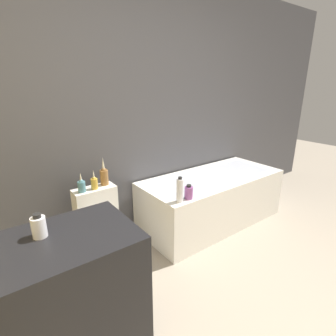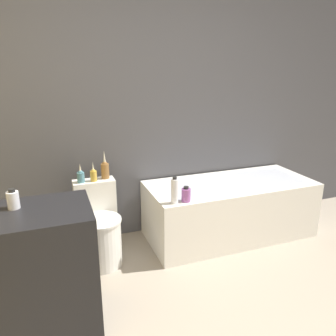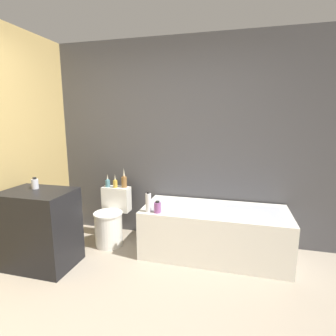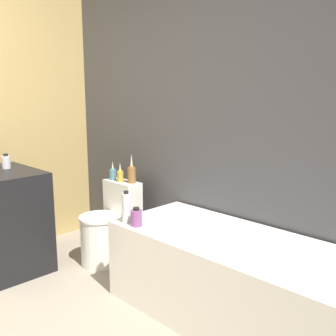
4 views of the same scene
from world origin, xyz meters
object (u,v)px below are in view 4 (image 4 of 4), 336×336
vase_gold (113,173)px  shampoo_bottle_tall (126,208)px  shampoo_bottle_short (136,218)px  toilet (107,228)px  soap_bottle_glass (6,162)px  vase_bronze (132,173)px  vase_silver (120,175)px  bathtub (231,278)px

vase_gold → shampoo_bottle_tall: bearing=-30.8°
shampoo_bottle_short → toilet: bearing=160.0°
soap_bottle_glass → vase_bronze: 1.07m
vase_gold → vase_silver: 0.11m
vase_gold → shampoo_bottle_short: 0.93m
toilet → vase_bronze: vase_bronze is taller
toilet → shampoo_bottle_tall: bearing=-23.3°
vase_gold → vase_silver: bearing=-1.0°
bathtub → vase_bronze: vase_bronze is taller
toilet → vase_gold: vase_gold is taller
bathtub → vase_bronze: (-1.21, 0.18, 0.50)m
vase_gold → bathtub: bearing=-5.6°
vase_gold → vase_silver: (0.11, -0.00, 0.00)m
toilet → shampoo_bottle_short: (0.71, -0.26, 0.32)m
soap_bottle_glass → vase_bronze: bearing=49.7°
toilet → vase_silver: size_ratio=3.97×
bathtub → toilet: (-1.32, -0.03, 0.02)m
vase_gold → shampoo_bottle_short: size_ratio=1.28×
shampoo_bottle_short → vase_bronze: bearing=142.3°
shampoo_bottle_short → soap_bottle_glass: bearing=-165.0°
bathtub → vase_silver: (-1.32, 0.14, 0.47)m
vase_silver → soap_bottle_glass: bearing=-126.9°
vase_bronze → shampoo_bottle_short: (0.60, -0.46, -0.16)m
soap_bottle_glass → shampoo_bottle_tall: (1.18, 0.34, -0.23)m
shampoo_bottle_tall → toilet: bearing=156.7°
vase_silver → vase_bronze: (0.11, 0.04, 0.03)m
shampoo_bottle_short → bathtub: bearing=25.1°
bathtub → toilet: 1.32m
toilet → vase_silver: vase_silver is taller
shampoo_bottle_tall → soap_bottle_glass: bearing=-163.8°
toilet → vase_bronze: bearing=61.8°
soap_bottle_glass → vase_silver: size_ratio=0.72×
vase_bronze → shampoo_bottle_tall: vase_bronze is taller
vase_bronze → shampoo_bottle_short: size_ratio=1.92×
bathtub → shampoo_bottle_tall: 0.86m
vase_silver → vase_bronze: bearing=20.6°
toilet → vase_gold: 0.50m
vase_silver → shampoo_bottle_short: (0.71, -0.42, -0.13)m
vase_gold → vase_bronze: size_ratio=0.67×
shampoo_bottle_tall → shampoo_bottle_short: size_ratio=1.73×
bathtub → vase_bronze: bearing=171.6°
toilet → shampoo_bottle_short: size_ratio=5.19×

